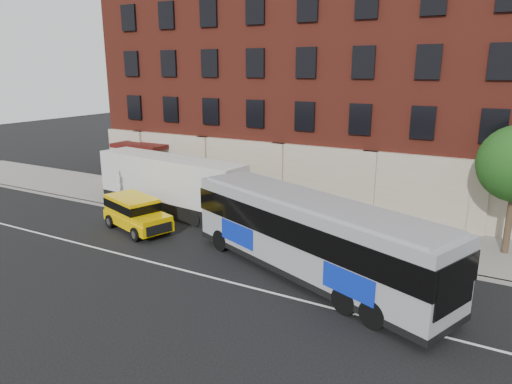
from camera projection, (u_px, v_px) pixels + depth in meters
The scene contains 9 objects.
ground at pixel (161, 270), 20.94m from camera, with size 120.00×120.00×0.00m, color black.
sidewalk at pixel (257, 215), 28.52m from camera, with size 60.00×6.00×0.15m, color gray.
kerb at pixel (231, 230), 25.99m from camera, with size 60.00×0.25×0.15m, color gray.
lane_line at pixel (168, 266), 21.36m from camera, with size 60.00×0.12×0.01m, color silver.
building at pixel (310, 86), 33.28m from camera, with size 30.00×12.10×15.00m.
sign_pole at pixel (120, 187), 29.75m from camera, with size 0.30×0.20×2.50m.
city_bus at pixel (311, 235), 19.75m from camera, with size 13.09×7.43×3.56m.
yellow_suv at pixel (135, 211), 26.01m from camera, with size 4.97×3.24×1.85m.
shipping_container at pixel (170, 186), 28.80m from camera, with size 10.87×3.41×3.56m.
Camera 1 is at (13.14, -14.80, 8.83)m, focal length 32.57 mm.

